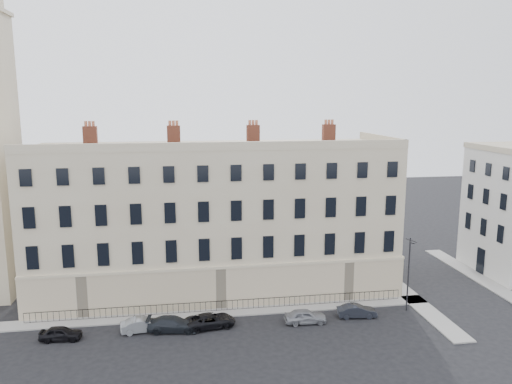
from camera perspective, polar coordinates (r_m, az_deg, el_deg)
ground at (r=44.20m, az=4.81°, el=-15.74°), size 160.00×160.00×0.00m
terrace at (r=51.96m, az=-4.65°, el=-2.91°), size 36.22×12.22×17.00m
pavement_terrace at (r=47.60m, az=-8.83°, el=-13.76°), size 48.00×2.00×0.12m
pavement_east_return at (r=55.25m, az=16.19°, el=-10.56°), size 2.00×24.00×0.12m
pavement_adjacent at (r=61.62m, az=23.94°, el=-8.85°), size 2.00×20.00×0.12m
railings at (r=47.91m, az=-3.94°, el=-12.84°), size 35.00×0.04×0.96m
car_a at (r=45.59m, az=-21.41°, el=-14.81°), size 3.50×1.63×1.16m
car_b at (r=45.08m, az=-12.82°, el=-14.57°), size 3.85×1.79×1.22m
car_c at (r=44.66m, az=-9.48°, el=-14.66°), size 4.58×2.31×1.28m
car_d at (r=44.95m, az=-5.21°, el=-14.42°), size 4.63×2.68×1.21m
car_e at (r=45.72m, az=5.66°, el=-13.94°), size 3.78×1.65×1.27m
car_f at (r=47.54m, az=11.44°, el=-13.19°), size 3.65×1.57×1.17m
streetlamp at (r=48.76m, az=17.06°, el=-8.63°), size 0.60×1.49×7.09m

